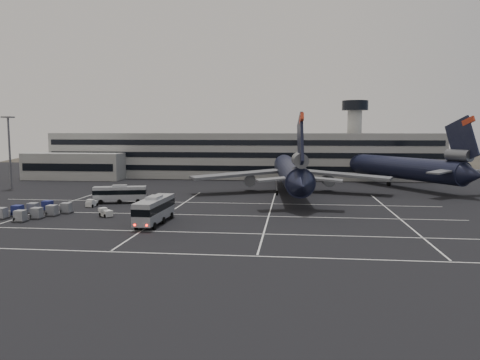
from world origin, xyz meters
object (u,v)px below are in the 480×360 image
object	(u,v)px
trijet_main	(291,172)
tug_a	(91,203)
bus_near	(155,209)
bus_far	(120,193)
uld_cluster	(35,211)

from	to	relation	value
trijet_main	tug_a	bearing A→B (deg)	-154.28
trijet_main	bus_near	distance (m)	42.89
bus_near	tug_a	world-z (taller)	bus_near
tug_a	trijet_main	bearing A→B (deg)	35.94
bus_near	bus_far	xyz separation A→B (m)	(-13.34, 20.06, -0.40)
tug_a	uld_cluster	xyz separation A→B (m)	(-5.55, -10.51, 0.24)
trijet_main	bus_near	xyz separation A→B (m)	(-21.21, -37.17, -2.82)
uld_cluster	bus_far	bearing A→B (deg)	59.48
bus_far	uld_cluster	distance (m)	18.36
trijet_main	bus_far	xyz separation A→B (m)	(-34.54, -17.12, -3.21)
trijet_main	bus_far	size ratio (longest dim) A/B	5.33
uld_cluster	bus_near	bearing A→B (deg)	-10.67
bus_near	bus_far	size ratio (longest dim) A/B	1.17
bus_near	uld_cluster	distance (m)	23.09
bus_far	trijet_main	bearing A→B (deg)	-77.82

